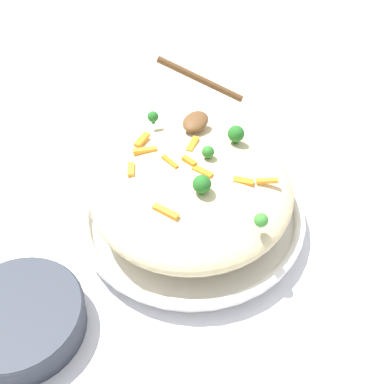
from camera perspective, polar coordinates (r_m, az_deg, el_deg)
ground_plane at (r=0.80m, az=-0.00°, el=-3.76°), size 2.40×2.40×0.00m
serving_bowl at (r=0.78m, az=-0.00°, el=-2.73°), size 0.37×0.37×0.04m
pasta_mound at (r=0.74m, az=-0.00°, el=0.28°), size 0.32×0.32×0.09m
carrot_piece_0 at (r=0.65m, az=-2.92°, el=-2.48°), size 0.01×0.04×0.01m
carrot_piece_1 at (r=0.75m, az=0.08°, el=5.81°), size 0.04×0.01×0.01m
carrot_piece_2 at (r=0.71m, az=-0.32°, el=3.74°), size 0.02×0.03×0.01m
carrot_piece_3 at (r=0.72m, az=-2.58°, el=3.79°), size 0.02×0.03×0.01m
carrot_piece_4 at (r=0.72m, az=-7.42°, el=2.75°), size 0.03×0.02×0.01m
carrot_piece_5 at (r=0.77m, az=-6.09°, el=6.32°), size 0.03×0.01×0.01m
carrot_piece_6 at (r=0.70m, az=9.10°, el=1.36°), size 0.02×0.03×0.01m
carrot_piece_7 at (r=0.70m, az=1.16°, el=2.27°), size 0.02×0.03×0.01m
carrot_piece_8 at (r=0.75m, az=-5.73°, el=5.04°), size 0.03×0.04×0.01m
carrot_piece_9 at (r=0.70m, az=6.26°, el=1.31°), size 0.02×0.03×0.01m
broccoli_floret_0 at (r=0.72m, az=1.96°, el=4.86°), size 0.02×0.02×0.02m
broccoli_floret_1 at (r=0.76m, az=5.36°, el=7.03°), size 0.03×0.03×0.03m
broccoli_floret_2 at (r=0.66m, az=1.21°, el=0.92°), size 0.03×0.03×0.03m
broccoli_floret_3 at (r=0.80m, az=-4.76°, el=9.07°), size 0.02×0.02×0.02m
broccoli_floret_4 at (r=0.64m, az=8.38°, el=-3.41°), size 0.02×0.02×0.02m
serving_spoon at (r=0.80m, az=0.66°, el=10.43°), size 0.13×0.15×0.08m
companion_bowl at (r=0.70m, az=-20.17°, el=-14.17°), size 0.18×0.18×0.05m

